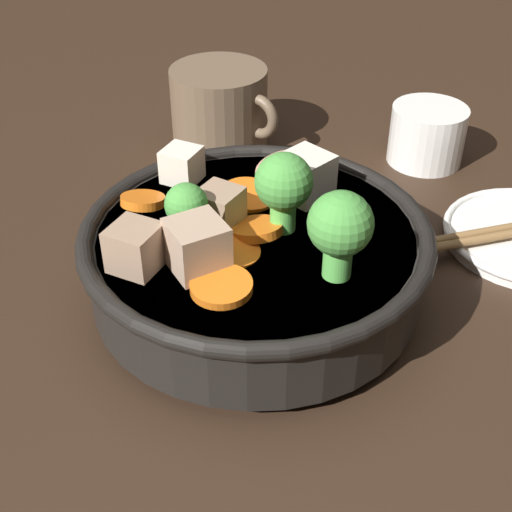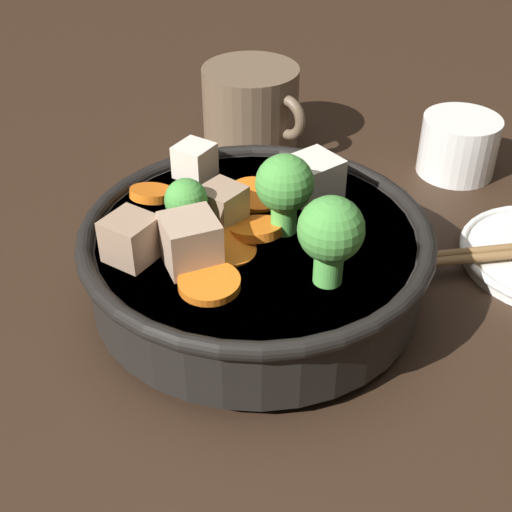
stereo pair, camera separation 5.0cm
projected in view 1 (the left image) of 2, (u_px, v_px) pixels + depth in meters
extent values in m
plane|color=black|center=(256.00, 299.00, 0.52)|extent=(3.00, 3.00, 0.00)
cylinder|color=black|center=(256.00, 294.00, 0.52)|extent=(0.13, 0.13, 0.01)
cylinder|color=black|center=(256.00, 262.00, 0.50)|extent=(0.23, 0.23, 0.05)
torus|color=black|center=(256.00, 233.00, 0.48)|extent=(0.24, 0.24, 0.01)
cylinder|color=brown|center=(256.00, 249.00, 0.49)|extent=(0.22, 0.22, 0.03)
cylinder|color=orange|center=(221.00, 287.00, 0.43)|extent=(0.05, 0.05, 0.01)
cylinder|color=orange|center=(252.00, 231.00, 0.48)|extent=(0.05, 0.05, 0.01)
cylinder|color=orange|center=(143.00, 200.00, 0.51)|extent=(0.04, 0.04, 0.01)
cylinder|color=orange|center=(228.00, 248.00, 0.47)|extent=(0.05, 0.05, 0.01)
cylinder|color=orange|center=(249.00, 196.00, 0.52)|extent=(0.04, 0.04, 0.01)
cylinder|color=#59B84C|center=(283.00, 214.00, 0.48)|extent=(0.02, 0.02, 0.02)
sphere|color=#47933D|center=(284.00, 182.00, 0.47)|extent=(0.04, 0.04, 0.04)
cylinder|color=#59B84C|center=(337.00, 259.00, 0.44)|extent=(0.02, 0.02, 0.02)
sphere|color=#47933D|center=(340.00, 224.00, 0.42)|extent=(0.04, 0.04, 0.04)
cylinder|color=#59B84C|center=(188.00, 228.00, 0.47)|extent=(0.01, 0.01, 0.02)
sphere|color=#47933D|center=(186.00, 204.00, 0.46)|extent=(0.03, 0.03, 0.03)
cube|color=silver|center=(182.00, 165.00, 0.53)|extent=(0.03, 0.03, 0.03)
cube|color=#9E7F66|center=(220.00, 208.00, 0.48)|extent=(0.03, 0.03, 0.03)
cube|color=silver|center=(302.00, 175.00, 0.51)|extent=(0.04, 0.04, 0.03)
cube|color=#9E7F66|center=(135.00, 248.00, 0.44)|extent=(0.03, 0.03, 0.03)
cube|color=tan|center=(197.00, 246.00, 0.44)|extent=(0.04, 0.04, 0.03)
ellipsoid|color=#EA9E84|center=(281.00, 165.00, 0.54)|extent=(0.03, 0.05, 0.02)
cylinder|color=white|center=(427.00, 135.00, 0.67)|extent=(0.07, 0.07, 0.05)
cylinder|color=brown|center=(430.00, 119.00, 0.66)|extent=(0.06, 0.06, 0.00)
cylinder|color=brown|center=(219.00, 108.00, 0.69)|extent=(0.09, 0.09, 0.08)
torus|color=brown|center=(258.00, 116.00, 0.67)|extent=(0.04, 0.01, 0.04)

